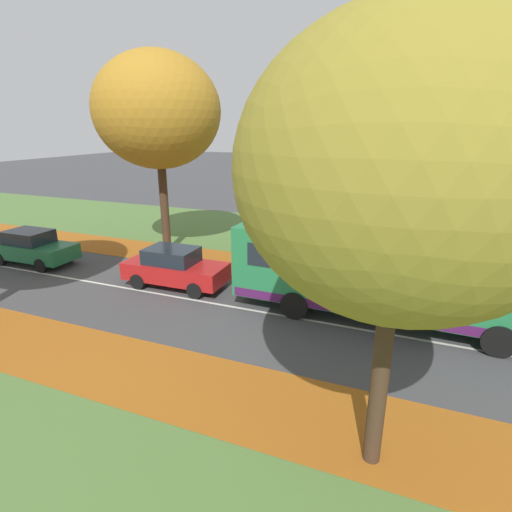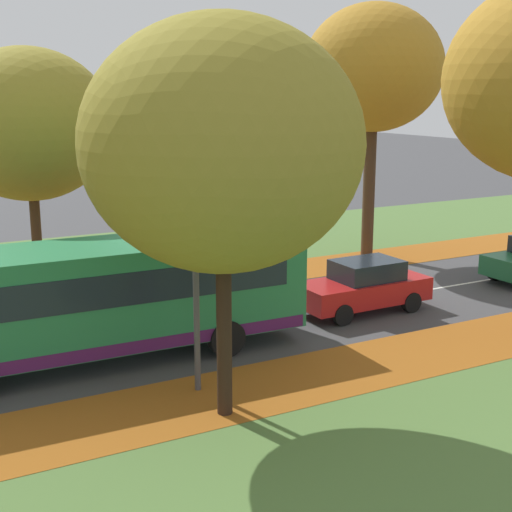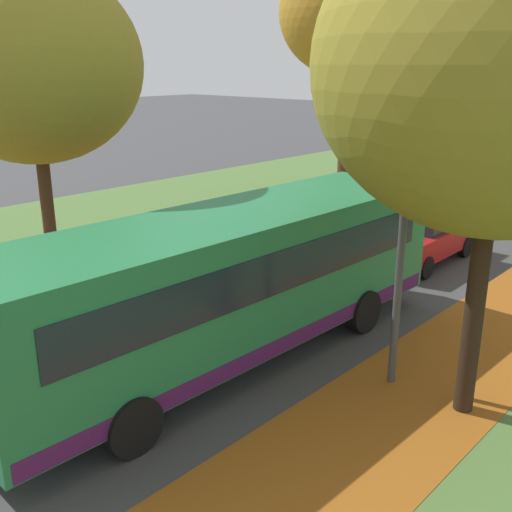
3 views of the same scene
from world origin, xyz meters
TOP-DOWN VIEW (x-y plane):
  - grass_verge_left at (-9.20, 20.00)m, footprint 12.00×90.00m
  - leaf_litter_left at (-4.60, 14.00)m, footprint 2.80×60.00m
  - leaf_litter_right at (4.60, 14.00)m, footprint 2.80×60.00m
  - road_centre_line at (0.00, 20.00)m, footprint 0.12×80.00m
  - tree_left_near at (-5.33, 9.02)m, footprint 5.33×5.33m
  - tree_left_mid at (-5.37, 22.40)m, footprint 5.56×5.56m
  - tree_right_near at (5.39, 10.62)m, footprint 5.58×5.58m
  - streetlamp_right at (3.67, 10.60)m, footprint 1.89×0.28m
  - bus at (1.12, 9.27)m, footprint 2.84×10.45m
  - car_red_lead at (0.94, 17.52)m, footprint 1.83×4.22m

SIDE VIEW (x-z plane):
  - road_centre_line at x=0.00m, z-range 0.00..0.01m
  - grass_verge_left at x=-9.20m, z-range 0.00..0.01m
  - leaf_litter_left at x=-4.60m, z-range 0.01..0.01m
  - leaf_litter_right at x=4.60m, z-range 0.01..0.01m
  - car_red_lead at x=0.94m, z-range 0.00..1.62m
  - bus at x=1.12m, z-range 0.21..3.19m
  - streetlamp_right at x=3.67m, z-range 0.74..6.74m
  - tree_left_near at x=-5.33m, z-range 1.62..9.68m
  - tree_right_near at x=5.39m, z-range 1.57..9.74m
  - tree_left_mid at x=-5.37m, z-range 2.50..12.58m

